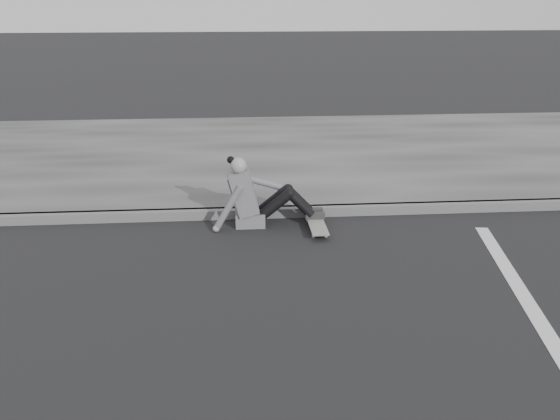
{
  "coord_description": "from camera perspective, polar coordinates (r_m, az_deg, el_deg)",
  "views": [
    {
      "loc": [
        0.27,
        -4.95,
        2.76
      ],
      "look_at": [
        0.79,
        1.41,
        0.5
      ],
      "focal_mm": 40.0,
      "sensor_mm": 36.0,
      "label": 1
    }
  ],
  "objects": [
    {
      "name": "ground",
      "position": [
        5.67,
        -6.91,
        -9.78
      ],
      "size": [
        80.0,
        80.0,
        0.0
      ],
      "primitive_type": "plane",
      "color": "black",
      "rests_on": "ground"
    },
    {
      "name": "skateboard",
      "position": [
        7.58,
        3.37,
        -1.32
      ],
      "size": [
        0.2,
        0.78,
        0.09
      ],
      "color": "gray",
      "rests_on": "ground"
    },
    {
      "name": "sidewalk",
      "position": [
        10.89,
        -5.97,
        5.05
      ],
      "size": [
        24.0,
        6.0,
        0.12
      ],
      "primitive_type": "cube",
      "color": "#3E3E3E",
      "rests_on": "ground"
    },
    {
      "name": "curb",
      "position": [
        8.0,
        -6.33,
        -0.34
      ],
      "size": [
        24.0,
        0.16,
        0.12
      ],
      "primitive_type": "cube",
      "color": "#545454",
      "rests_on": "ground"
    },
    {
      "name": "seated_woman",
      "position": [
        7.65,
        -2.3,
        1.2
      ],
      "size": [
        1.38,
        0.46,
        0.88
      ],
      "color": "#59595C",
      "rests_on": "ground"
    }
  ]
}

